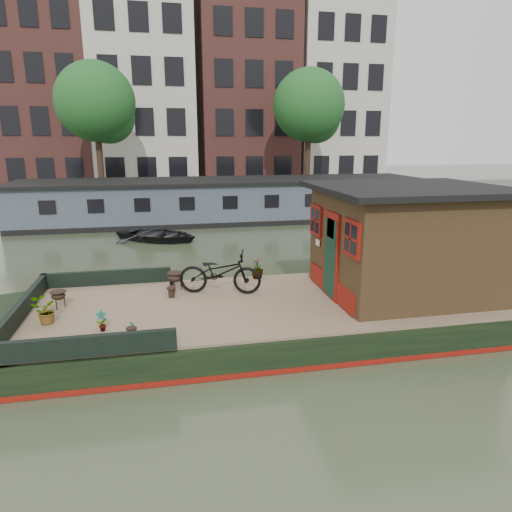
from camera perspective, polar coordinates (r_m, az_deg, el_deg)
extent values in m
plane|color=#2A3320|center=(10.41, 6.82, -8.61)|extent=(120.00, 120.00, 0.00)
cube|color=black|center=(10.30, 6.87, -7.08)|extent=(12.00, 4.00, 0.60)
cylinder|color=black|center=(10.22, -27.42, -8.83)|extent=(4.00, 4.00, 0.60)
cube|color=maroon|center=(10.39, 6.83, -8.31)|extent=(12.02, 4.02, 0.10)
cube|color=#7F674E|center=(10.19, 6.92, -5.37)|extent=(11.80, 3.80, 0.05)
cube|color=black|center=(10.02, -27.32, -6.06)|extent=(0.12, 4.00, 0.35)
cube|color=black|center=(11.53, -18.07, -2.59)|extent=(3.00, 0.12, 0.35)
cube|color=black|center=(7.96, -20.92, -10.51)|extent=(3.00, 0.12, 0.35)
cube|color=black|center=(10.76, 18.31, 1.57)|extent=(3.50, 3.00, 2.30)
cube|color=black|center=(10.57, 18.82, 7.98)|extent=(4.00, 3.50, 0.12)
cube|color=maroon|center=(10.04, 9.36, 0.07)|extent=(0.06, 0.80, 1.90)
cube|color=black|center=(10.05, 9.25, -0.21)|extent=(0.04, 0.64, 1.70)
cube|color=maroon|center=(8.96, 11.90, 2.16)|extent=(0.06, 0.72, 0.72)
cube|color=maroon|center=(10.88, 7.53, 4.47)|extent=(0.06, 0.72, 0.72)
imported|color=black|center=(10.32, -4.52, -2.06)|extent=(1.96, 1.12, 0.98)
imported|color=brown|center=(8.82, -18.74, -7.69)|extent=(0.24, 0.19, 0.40)
imported|color=brown|center=(11.14, -10.53, -2.88)|extent=(0.16, 0.18, 0.28)
imported|color=#AC4F32|center=(9.52, -24.89, -6.27)|extent=(0.58, 0.54, 0.52)
imported|color=brown|center=(11.44, 0.15, -1.50)|extent=(0.36, 0.36, 0.54)
imported|color=brown|center=(8.54, -15.25, -8.65)|extent=(0.11, 0.15, 0.26)
cylinder|color=black|center=(10.29, -10.54, -4.48)|extent=(0.20, 0.20, 0.23)
cylinder|color=black|center=(8.38, -15.26, -9.30)|extent=(0.19, 0.19, 0.21)
imported|color=black|center=(19.24, -12.18, 2.99)|extent=(4.32, 4.03, 0.73)
cube|color=#444C5B|center=(23.48, -3.97, 6.87)|extent=(20.00, 4.00, 2.00)
cube|color=black|center=(23.37, -4.02, 9.42)|extent=(20.40, 4.40, 0.12)
cube|color=black|center=(23.61, -3.94, 4.75)|extent=(20.00, 4.05, 0.24)
cube|color=#47443F|center=(29.95, -5.67, 7.39)|extent=(60.00, 6.00, 0.90)
cube|color=brown|center=(37.47, -24.32, 18.44)|extent=(6.00, 8.00, 15.00)
cube|color=#B7B2A3|center=(36.82, -13.87, 20.52)|extent=(7.00, 8.00, 16.50)
cube|color=brown|center=(37.35, -1.51, 20.04)|extent=(7.00, 8.00, 15.50)
cube|color=#B7B2A3|center=(39.23, 9.25, 19.96)|extent=(6.50, 8.00, 16.00)
cylinder|color=#332316|center=(28.30, -18.91, 11.28)|extent=(0.36, 0.36, 4.00)
sphere|color=#154117|center=(28.35, -19.46, 17.73)|extent=(4.40, 4.40, 4.40)
sphere|color=#154117|center=(28.53, -18.00, 16.20)|extent=(3.00, 3.00, 3.00)
cylinder|color=#332316|center=(29.54, 6.45, 12.04)|extent=(0.36, 0.36, 4.00)
sphere|color=#154117|center=(29.59, 6.63, 18.24)|extent=(4.40, 4.40, 4.40)
sphere|color=#154117|center=(30.02, 7.54, 16.63)|extent=(3.00, 3.00, 3.00)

